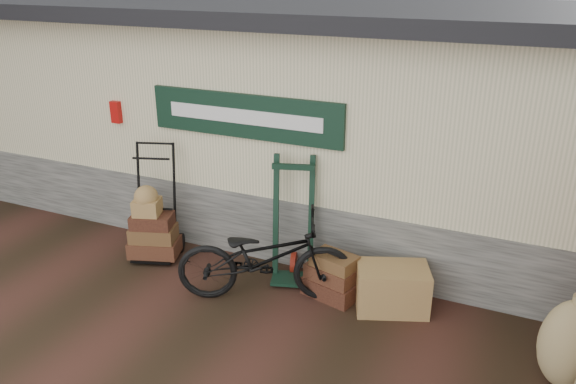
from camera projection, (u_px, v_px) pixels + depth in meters
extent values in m
plane|color=black|center=(232.00, 297.00, 6.68)|extent=(80.00, 80.00, 0.00)
cube|color=#4C4C47|center=(318.00, 186.00, 8.84)|extent=(14.00, 3.54, 0.90)
cube|color=#C3BE8F|center=(320.00, 91.00, 8.28)|extent=(14.00, 3.50, 2.10)
cube|color=black|center=(318.00, 10.00, 7.72)|extent=(14.40, 4.10, 0.20)
cube|color=black|center=(244.00, 116.00, 6.89)|extent=(2.60, 0.06, 0.55)
cube|color=white|center=(243.00, 117.00, 6.86)|extent=(2.10, 0.01, 0.18)
cube|color=#B20F0C|center=(117.00, 112.00, 7.71)|extent=(0.14, 0.10, 0.30)
cube|color=olive|center=(392.00, 288.00, 6.37)|extent=(0.93, 0.77, 0.52)
imported|color=black|center=(265.00, 253.00, 6.45)|extent=(1.46, 2.16, 1.19)
ellipsoid|color=olive|center=(571.00, 345.00, 5.10)|extent=(0.66, 0.59, 0.92)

